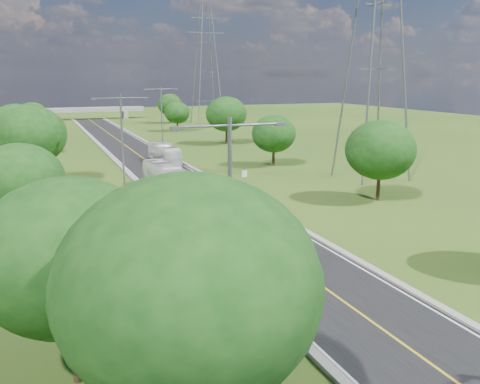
% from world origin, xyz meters
% --- Properties ---
extents(ground, '(260.00, 260.00, 0.00)m').
position_xyz_m(ground, '(0.00, 60.00, 0.00)').
color(ground, '#2D4A14').
rests_on(ground, ground).
extents(road, '(8.00, 150.00, 0.06)m').
position_xyz_m(road, '(0.00, 66.00, 0.03)').
color(road, black).
rests_on(road, ground).
extents(curb_left, '(0.50, 150.00, 0.22)m').
position_xyz_m(curb_left, '(-4.25, 66.00, 0.11)').
color(curb_left, gray).
rests_on(curb_left, ground).
extents(curb_right, '(0.50, 150.00, 0.22)m').
position_xyz_m(curb_right, '(4.25, 66.00, 0.11)').
color(curb_right, gray).
rests_on(curb_right, ground).
extents(speed_limit_sign, '(0.55, 0.09, 2.40)m').
position_xyz_m(speed_limit_sign, '(5.20, 37.98, 1.60)').
color(speed_limit_sign, slate).
rests_on(speed_limit_sign, ground).
extents(overpass, '(30.00, 3.00, 3.20)m').
position_xyz_m(overpass, '(0.00, 140.00, 2.41)').
color(overpass, gray).
rests_on(overpass, ground).
extents(streetlight_near_left, '(5.90, 0.25, 10.00)m').
position_xyz_m(streetlight_near_left, '(-6.00, 12.00, 5.94)').
color(streetlight_near_left, slate).
rests_on(streetlight_near_left, ground).
extents(streetlight_mid_left, '(5.90, 0.25, 10.00)m').
position_xyz_m(streetlight_mid_left, '(-6.00, 45.00, 5.94)').
color(streetlight_mid_left, slate).
rests_on(streetlight_mid_left, ground).
extents(streetlight_far_right, '(5.90, 0.25, 10.00)m').
position_xyz_m(streetlight_far_right, '(6.00, 78.00, 5.94)').
color(streetlight_far_right, slate).
rests_on(streetlight_far_right, ground).
extents(power_tower_near, '(9.00, 6.40, 28.00)m').
position_xyz_m(power_tower_near, '(22.00, 40.00, 14.01)').
color(power_tower_near, slate).
rests_on(power_tower_near, ground).
extents(power_tower_far, '(9.00, 6.40, 28.00)m').
position_xyz_m(power_tower_far, '(26.00, 115.00, 14.01)').
color(power_tower_far, slate).
rests_on(power_tower_far, ground).
extents(tree_la, '(7.14, 7.14, 8.30)m').
position_xyz_m(tree_la, '(-14.00, 8.00, 5.27)').
color(tree_la, black).
rests_on(tree_la, ground).
extents(tree_lb, '(6.30, 6.30, 7.33)m').
position_xyz_m(tree_lb, '(-16.00, 28.00, 4.64)').
color(tree_lb, black).
rests_on(tree_lb, ground).
extents(tree_lc, '(7.56, 7.56, 8.79)m').
position_xyz_m(tree_lc, '(-15.00, 50.00, 5.58)').
color(tree_lc, black).
rests_on(tree_lc, ground).
extents(tree_ld, '(6.72, 6.72, 7.82)m').
position_xyz_m(tree_ld, '(-17.00, 74.00, 4.95)').
color(tree_ld, black).
rests_on(tree_ld, ground).
extents(tree_le, '(5.88, 5.88, 6.84)m').
position_xyz_m(tree_le, '(-14.50, 98.00, 4.33)').
color(tree_le, black).
rests_on(tree_le, ground).
extents(tree_lf, '(7.98, 7.98, 9.28)m').
position_xyz_m(tree_lf, '(-11.00, 2.00, 5.89)').
color(tree_lf, black).
rests_on(tree_lf, ground).
extents(tree_rb, '(6.72, 6.72, 7.82)m').
position_xyz_m(tree_rb, '(16.00, 30.00, 4.95)').
color(tree_rb, black).
rests_on(tree_rb, ground).
extents(tree_rc, '(5.88, 5.88, 6.84)m').
position_xyz_m(tree_rc, '(15.00, 52.00, 4.33)').
color(tree_rc, black).
rests_on(tree_rc, ground).
extents(tree_rd, '(7.14, 7.14, 8.30)m').
position_xyz_m(tree_rd, '(17.00, 76.00, 5.27)').
color(tree_rd, black).
rests_on(tree_rd, ground).
extents(tree_re, '(5.46, 5.46, 6.35)m').
position_xyz_m(tree_re, '(14.50, 100.00, 4.02)').
color(tree_re, black).
rests_on(tree_re, ground).
extents(tree_rf, '(6.30, 6.30, 7.33)m').
position_xyz_m(tree_rf, '(18.00, 120.00, 4.64)').
color(tree_rf, black).
rests_on(tree_rf, ground).
extents(bus_outbound, '(2.53, 9.61, 2.66)m').
position_xyz_m(bus_outbound, '(1.81, 59.13, 1.39)').
color(bus_outbound, white).
rests_on(bus_outbound, road).
extents(bus_inbound, '(3.02, 10.35, 2.85)m').
position_xyz_m(bus_inbound, '(-2.13, 41.94, 1.48)').
color(bus_inbound, white).
rests_on(bus_inbound, road).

